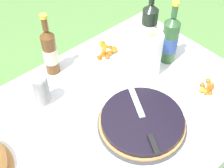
{
  "coord_description": "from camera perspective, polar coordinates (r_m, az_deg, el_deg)",
  "views": [
    {
      "loc": [
        -0.51,
        -0.67,
        1.78
      ],
      "look_at": [
        0.16,
        0.09,
        0.73
      ],
      "focal_mm": 50.0,
      "sensor_mm": 36.0,
      "label": 1
    }
  ],
  "objects": [
    {
      "name": "cider_bottle_green",
      "position": [
        1.62,
        10.55,
        8.02
      ],
      "size": [
        0.08,
        0.08,
        0.35
      ],
      "color": "#2D562D",
      "rests_on": "tablecloth"
    },
    {
      "name": "cider_bottle_amber",
      "position": [
        1.55,
        -11.3,
        5.86
      ],
      "size": [
        0.07,
        0.07,
        0.34
      ],
      "color": "brown",
      "rests_on": "tablecloth"
    },
    {
      "name": "juice_bottle_red",
      "position": [
        1.69,
        6.8,
        10.4
      ],
      "size": [
        0.09,
        0.09,
        0.35
      ],
      "color": "black",
      "rests_on": "tablecloth"
    },
    {
      "name": "cup_stack",
      "position": [
        1.43,
        -12.8,
        -1.01
      ],
      "size": [
        0.07,
        0.07,
        0.18
      ],
      "color": "white",
      "rests_on": "tablecloth"
    },
    {
      "name": "garden_table",
      "position": [
        1.45,
        -2.44,
        -8.49
      ],
      "size": [
        1.53,
        0.96,
        0.66
      ],
      "color": "#A87A47",
      "rests_on": "ground_plane"
    },
    {
      "name": "tablecloth",
      "position": [
        1.41,
        -2.5,
        -7.29
      ],
      "size": [
        1.54,
        0.97,
        0.1
      ],
      "color": "white",
      "rests_on": "garden_table"
    },
    {
      "name": "snack_plate_left",
      "position": [
        1.57,
        17.34,
        -0.97
      ],
      "size": [
        0.21,
        0.21,
        0.06
      ],
      "color": "white",
      "rests_on": "tablecloth"
    },
    {
      "name": "serving_knife",
      "position": [
        1.32,
        6.0,
        -7.0
      ],
      "size": [
        0.2,
        0.34,
        0.01
      ],
      "rotation": [
        0.0,
        0.0,
        1.09
      ],
      "color": "silver",
      "rests_on": "berry_tart"
    },
    {
      "name": "snack_plate_right",
      "position": [
        1.7,
        -1.21,
        5.74
      ],
      "size": [
        0.23,
        0.23,
        0.06
      ],
      "color": "white",
      "rests_on": "tablecloth"
    },
    {
      "name": "berry_tart",
      "position": [
        1.36,
        5.51,
        -6.94
      ],
      "size": [
        0.39,
        0.39,
        0.06
      ],
      "color": "#38383D",
      "rests_on": "tablecloth"
    },
    {
      "name": "paper_towel_roll",
      "position": [
        1.53,
        6.99,
        5.32
      ],
      "size": [
        0.11,
        0.11,
        0.24
      ],
      "color": "white",
      "rests_on": "tablecloth"
    }
  ]
}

